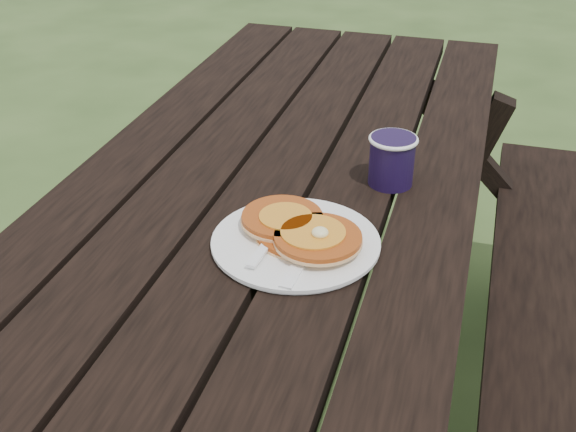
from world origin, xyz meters
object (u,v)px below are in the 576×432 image
(picnic_table, at_px, (281,321))
(plate, at_px, (296,243))
(pancake_stack, at_px, (301,230))
(coffee_cup, at_px, (392,157))

(picnic_table, height_order, plate, plate)
(plate, distance_m, pancake_stack, 0.02)
(picnic_table, xyz_separation_m, plate, (0.10, -0.26, 0.39))
(picnic_table, distance_m, plate, 0.48)
(coffee_cup, bearing_deg, plate, -113.86)
(picnic_table, bearing_deg, coffee_cup, -2.02)
(plate, relative_size, pancake_stack, 1.28)
(pancake_stack, height_order, coffee_cup, coffee_cup)
(pancake_stack, xyz_separation_m, coffee_cup, (0.11, 0.24, 0.03))
(pancake_stack, relative_size, coffee_cup, 2.21)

